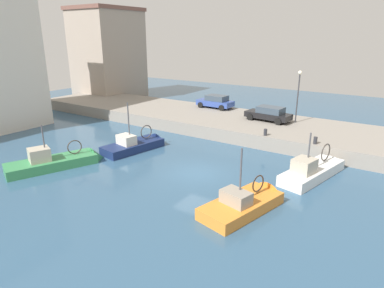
{
  "coord_description": "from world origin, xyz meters",
  "views": [
    {
      "loc": [
        -17.84,
        -11.55,
        9.07
      ],
      "look_at": [
        2.12,
        1.77,
        1.2
      ],
      "focal_mm": 31.13,
      "sensor_mm": 36.0,
      "label": 1
    }
  ],
  "objects_px": {
    "parked_car_blue": "(216,101)",
    "quay_streetlamp": "(299,88)",
    "fishing_boat_green": "(58,165)",
    "mooring_bollard_mid": "(265,132)",
    "fishing_boat_orange": "(247,207)",
    "fishing_boat_white": "(314,174)",
    "fishing_boat_navy": "(137,148)",
    "parked_car_black": "(269,114)",
    "mooring_bollard_south": "(315,140)"
  },
  "relations": [
    {
      "from": "parked_car_blue",
      "to": "quay_streetlamp",
      "type": "distance_m",
      "value": 10.04
    },
    {
      "from": "fishing_boat_green",
      "to": "mooring_bollard_mid",
      "type": "distance_m",
      "value": 16.26
    },
    {
      "from": "fishing_boat_orange",
      "to": "quay_streetlamp",
      "type": "height_order",
      "value": "quay_streetlamp"
    },
    {
      "from": "fishing_boat_orange",
      "to": "mooring_bollard_mid",
      "type": "height_order",
      "value": "fishing_boat_orange"
    },
    {
      "from": "fishing_boat_white",
      "to": "fishing_boat_navy",
      "type": "bearing_deg",
      "value": 100.06
    },
    {
      "from": "parked_car_black",
      "to": "quay_streetlamp",
      "type": "height_order",
      "value": "quay_streetlamp"
    },
    {
      "from": "fishing_boat_green",
      "to": "parked_car_blue",
      "type": "xyz_separation_m",
      "value": [
        19.17,
        -2.08,
        1.82
      ]
    },
    {
      "from": "parked_car_black",
      "to": "mooring_bollard_mid",
      "type": "bearing_deg",
      "value": -161.5
    },
    {
      "from": "fishing_boat_white",
      "to": "parked_car_black",
      "type": "distance_m",
      "value": 10.68
    },
    {
      "from": "parked_car_black",
      "to": "quay_streetlamp",
      "type": "distance_m",
      "value": 3.56
    },
    {
      "from": "parked_car_blue",
      "to": "fishing_boat_white",
      "type": "bearing_deg",
      "value": -127.62
    },
    {
      "from": "fishing_boat_navy",
      "to": "mooring_bollard_mid",
      "type": "bearing_deg",
      "value": -56.53
    },
    {
      "from": "parked_car_black",
      "to": "parked_car_blue",
      "type": "bearing_deg",
      "value": 71.84
    },
    {
      "from": "fishing_boat_navy",
      "to": "parked_car_blue",
      "type": "bearing_deg",
      "value": 0.02
    },
    {
      "from": "fishing_boat_white",
      "to": "mooring_bollard_south",
      "type": "distance_m",
      "value": 3.78
    },
    {
      "from": "mooring_bollard_mid",
      "to": "quay_streetlamp",
      "type": "height_order",
      "value": "quay_streetlamp"
    },
    {
      "from": "mooring_bollard_south",
      "to": "fishing_boat_white",
      "type": "bearing_deg",
      "value": -164.78
    },
    {
      "from": "fishing_boat_white",
      "to": "quay_streetlamp",
      "type": "distance_m",
      "value": 10.88
    },
    {
      "from": "fishing_boat_navy",
      "to": "mooring_bollard_mid",
      "type": "xyz_separation_m",
      "value": [
        5.86,
        -8.86,
        1.37
      ]
    },
    {
      "from": "parked_car_blue",
      "to": "parked_car_black",
      "type": "distance_m",
      "value": 7.62
    },
    {
      "from": "fishing_boat_green",
      "to": "fishing_boat_white",
      "type": "height_order",
      "value": "fishing_boat_white"
    },
    {
      "from": "fishing_boat_green",
      "to": "parked_car_black",
      "type": "xyz_separation_m",
      "value": [
        16.8,
        -9.32,
        1.8
      ]
    },
    {
      "from": "quay_streetlamp",
      "to": "fishing_boat_navy",
      "type": "bearing_deg",
      "value": 140.2
    },
    {
      "from": "fishing_boat_navy",
      "to": "fishing_boat_white",
      "type": "relative_size",
      "value": 0.9
    },
    {
      "from": "fishing_boat_white",
      "to": "quay_streetlamp",
      "type": "height_order",
      "value": "quay_streetlamp"
    },
    {
      "from": "parked_car_blue",
      "to": "mooring_bollard_mid",
      "type": "xyz_separation_m",
      "value": [
        -7.22,
        -8.86,
        -0.46
      ]
    },
    {
      "from": "mooring_bollard_mid",
      "to": "mooring_bollard_south",
      "type": "bearing_deg",
      "value": -90.0
    },
    {
      "from": "fishing_boat_navy",
      "to": "parked_car_blue",
      "type": "xyz_separation_m",
      "value": [
        13.07,
        0.0,
        1.83
      ]
    },
    {
      "from": "fishing_boat_white",
      "to": "quay_streetlamp",
      "type": "relative_size",
      "value": 1.43
    },
    {
      "from": "fishing_boat_navy",
      "to": "parked_car_blue",
      "type": "distance_m",
      "value": 13.2
    },
    {
      "from": "quay_streetlamp",
      "to": "fishing_boat_white",
      "type": "bearing_deg",
      "value": -155.14
    },
    {
      "from": "fishing_boat_green",
      "to": "fishing_boat_white",
      "type": "xyz_separation_m",
      "value": [
        8.55,
        -15.87,
        0.02
      ]
    },
    {
      "from": "parked_car_black",
      "to": "mooring_bollard_south",
      "type": "bearing_deg",
      "value": -130.75
    },
    {
      "from": "parked_car_black",
      "to": "fishing_boat_green",
      "type": "bearing_deg",
      "value": 150.98
    },
    {
      "from": "mooring_bollard_south",
      "to": "mooring_bollard_mid",
      "type": "xyz_separation_m",
      "value": [
        0.0,
        4.0,
        0.0
      ]
    },
    {
      "from": "fishing_boat_navy",
      "to": "fishing_boat_white",
      "type": "distance_m",
      "value": 14.0
    },
    {
      "from": "parked_car_black",
      "to": "fishing_boat_navy",
      "type": "bearing_deg",
      "value": 145.92
    },
    {
      "from": "fishing_boat_orange",
      "to": "fishing_boat_navy",
      "type": "relative_size",
      "value": 0.98
    },
    {
      "from": "fishing_boat_green",
      "to": "mooring_bollard_south",
      "type": "distance_m",
      "value": 19.18
    },
    {
      "from": "fishing_boat_green",
      "to": "fishing_boat_white",
      "type": "distance_m",
      "value": 18.02
    },
    {
      "from": "fishing_boat_navy",
      "to": "fishing_boat_green",
      "type": "bearing_deg",
      "value": 161.14
    },
    {
      "from": "fishing_boat_navy",
      "to": "parked_car_black",
      "type": "distance_m",
      "value": 13.04
    },
    {
      "from": "parked_car_blue",
      "to": "mooring_bollard_mid",
      "type": "bearing_deg",
      "value": -129.16
    },
    {
      "from": "fishing_boat_green",
      "to": "quay_streetlamp",
      "type": "height_order",
      "value": "quay_streetlamp"
    },
    {
      "from": "fishing_boat_orange",
      "to": "quay_streetlamp",
      "type": "relative_size",
      "value": 1.25
    },
    {
      "from": "fishing_boat_orange",
      "to": "fishing_boat_navy",
      "type": "distance_m",
      "value": 12.56
    },
    {
      "from": "fishing_boat_green",
      "to": "mooring_bollard_south",
      "type": "bearing_deg",
      "value": -51.33
    },
    {
      "from": "fishing_boat_orange",
      "to": "mooring_bollard_mid",
      "type": "relative_size",
      "value": 10.98
    },
    {
      "from": "parked_car_blue",
      "to": "fishing_boat_orange",
      "type": "bearing_deg",
      "value": -145.37
    },
    {
      "from": "parked_car_blue",
      "to": "fishing_boat_green",
      "type": "bearing_deg",
      "value": 173.81
    }
  ]
}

